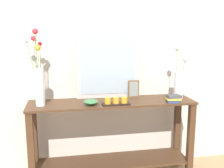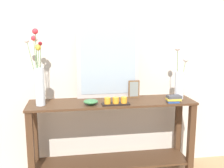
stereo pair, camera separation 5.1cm
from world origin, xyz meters
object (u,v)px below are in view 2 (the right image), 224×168
at_px(tall_vase_left, 39,77).
at_px(book_stack, 174,99).
at_px(mirror_leaning, 108,55).
at_px(picture_frame_small, 134,89).
at_px(candle_tray, 116,102).
at_px(decorative_bowl, 91,102).
at_px(console_table, 112,133).
at_px(vase_right, 180,81).

height_order(tall_vase_left, book_stack, tall_vase_left).
height_order(mirror_leaning, picture_frame_small, mirror_leaning).
bearing_deg(candle_tray, decorative_bowl, 170.85).
distance_m(console_table, book_stack, 0.66).
xyz_separation_m(tall_vase_left, picture_frame_small, (0.88, 0.13, -0.16)).
xyz_separation_m(mirror_leaning, tall_vase_left, (-0.63, -0.18, -0.16)).
bearing_deg(decorative_bowl, mirror_leaning, 51.28).
distance_m(console_table, decorative_bowl, 0.40).
height_order(picture_frame_small, book_stack, picture_frame_small).
xyz_separation_m(vase_right, candle_tray, (-0.64, -0.11, -0.15)).
relative_size(console_table, vase_right, 2.98).
bearing_deg(tall_vase_left, vase_right, 0.54).
xyz_separation_m(console_table, mirror_leaning, (-0.01, 0.16, 0.72)).
bearing_deg(tall_vase_left, candle_tray, -8.77).
bearing_deg(decorative_bowl, picture_frame_small, 24.03).
distance_m(mirror_leaning, tall_vase_left, 0.68).
bearing_deg(candle_tray, picture_frame_small, 46.29).
xyz_separation_m(tall_vase_left, vase_right, (1.29, 0.01, -0.07)).
bearing_deg(console_table, book_stack, -13.20).
relative_size(mirror_leaning, book_stack, 5.98).
bearing_deg(tall_vase_left, book_stack, -5.35).
distance_m(mirror_leaning, decorative_bowl, 0.49).
bearing_deg(mirror_leaning, console_table, -86.68).
height_order(console_table, mirror_leaning, mirror_leaning).
relative_size(mirror_leaning, decorative_bowl, 6.33).
bearing_deg(console_table, tall_vase_left, -178.53).
height_order(candle_tray, decorative_bowl, candle_tray).
bearing_deg(picture_frame_small, mirror_leaning, 169.04).
distance_m(vase_right, picture_frame_small, 0.44).
bearing_deg(mirror_leaning, picture_frame_small, -10.96).
distance_m(console_table, vase_right, 0.81).
bearing_deg(vase_right, picture_frame_small, 164.36).
relative_size(mirror_leaning, vase_right, 1.60).
xyz_separation_m(candle_tray, book_stack, (0.53, -0.01, 0.01)).
bearing_deg(book_stack, vase_right, 49.56).
distance_m(candle_tray, book_stack, 0.53).
relative_size(console_table, book_stack, 11.11).
distance_m(tall_vase_left, decorative_bowl, 0.50).
height_order(tall_vase_left, decorative_bowl, tall_vase_left).
height_order(tall_vase_left, candle_tray, tall_vase_left).
bearing_deg(vase_right, candle_tray, -169.87).
height_order(console_table, book_stack, book_stack).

